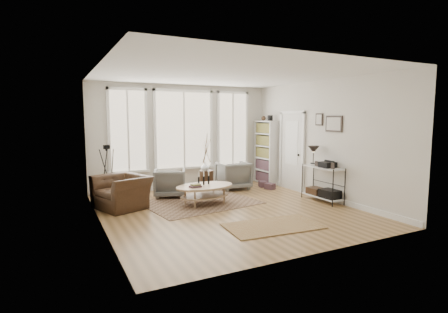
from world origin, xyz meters
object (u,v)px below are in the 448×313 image
armchair_right (233,175)px  accent_chair (122,192)px  low_shelf (322,180)px  coffee_table (204,190)px  armchair_left (170,183)px  side_table (206,163)px  bookcase (266,152)px

armchair_right → accent_chair: size_ratio=0.76×
low_shelf → coffee_table: low_shelf is taller
low_shelf → armchair_left: low_shelf is taller
armchair_right → side_table: 0.88m
coffee_table → armchair_right: 1.91m
coffee_table → accent_chair: accent_chair is taller
bookcase → side_table: (-2.06, -0.21, -0.19)m
bookcase → side_table: bearing=-174.2°
side_table → accent_chair: side_table is taller
armchair_right → bookcase: bearing=-162.6°
bookcase → coffee_table: size_ratio=1.36×
armchair_left → side_table: 1.19m
bookcase → low_shelf: size_ratio=1.58×
accent_chair → armchair_left: bearing=93.3°
low_shelf → armchair_right: bearing=118.3°
armchair_right → accent_chair: 3.27m
low_shelf → armchair_right: size_ratio=1.55×
coffee_table → side_table: size_ratio=0.95×
armchair_right → armchair_left: bearing=9.2°
coffee_table → accent_chair: size_ratio=1.37×
armchair_left → accent_chair: 1.42m
armchair_left → coffee_table: bearing=133.1°
bookcase → armchair_right: bearing=-167.8°
coffee_table → armchair_left: size_ratio=1.94×
bookcase → armchair_right: 1.42m
low_shelf → side_table: size_ratio=0.82×
armchair_right → side_table: bearing=0.5°
bookcase → armchair_right: bookcase is taller
low_shelf → side_table: bearing=130.9°
bookcase → low_shelf: 2.56m
low_shelf → accent_chair: bearing=161.0°
coffee_table → armchair_left: bearing=112.4°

